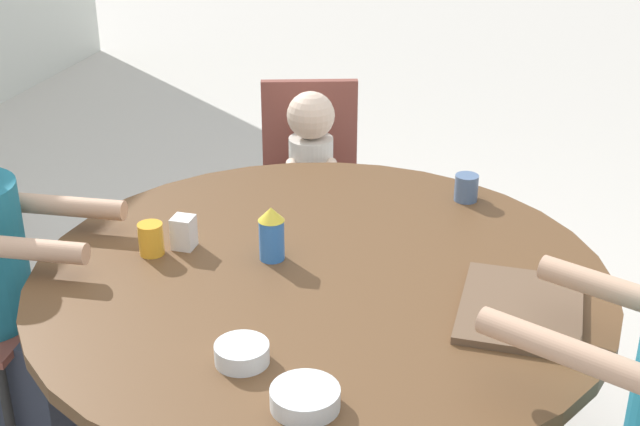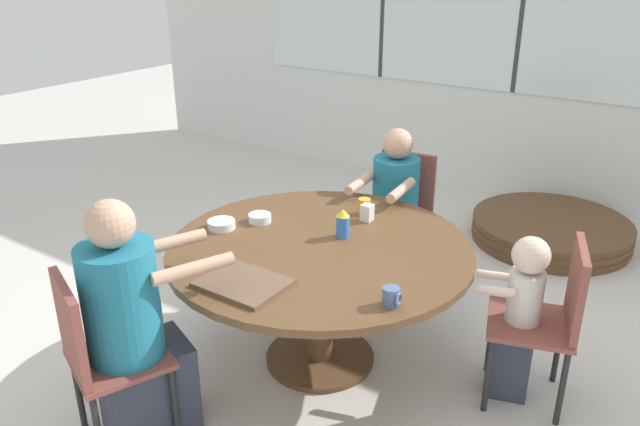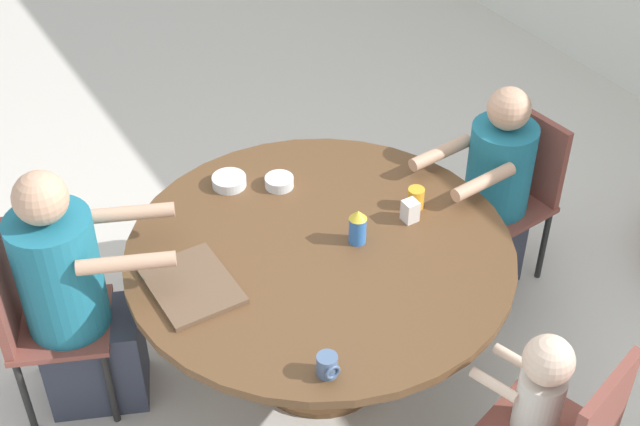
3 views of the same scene
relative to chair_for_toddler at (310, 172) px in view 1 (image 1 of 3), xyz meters
The scene contains 10 objects.
dining_table 1.16m from the chair_for_toddler, 162.50° to the right, with size 1.58×1.58×0.71m.
chair_for_toddler is the anchor object (origin of this frame).
person_toddler 0.17m from the chair_for_toddler, 162.50° to the right, with size 0.34×0.26×0.89m.
food_tray_dark 1.48m from the chair_for_toddler, 142.66° to the right, with size 0.38×0.30×0.02m.
coffee_mug 0.88m from the chair_for_toddler, 128.08° to the right, with size 0.08×0.07×0.09m.
sippy_cup 1.12m from the chair_for_toddler, 169.44° to the right, with size 0.07×0.07×0.16m.
juice_glass 1.16m from the chair_for_toddler, behind, with size 0.07×0.07×0.09m.
milk_carton_small 1.10m from the chair_for_toddler, behind, with size 0.06×0.06×0.10m.
bowl_white_shallow 1.75m from the chair_for_toddler, 164.17° to the right, with size 0.15×0.15×0.05m.
bowl_cereal 1.59m from the chair_for_toddler, 169.48° to the right, with size 0.13×0.13×0.05m.
Camera 1 is at (-2.03, -0.57, 1.90)m, focal length 50.00 mm.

